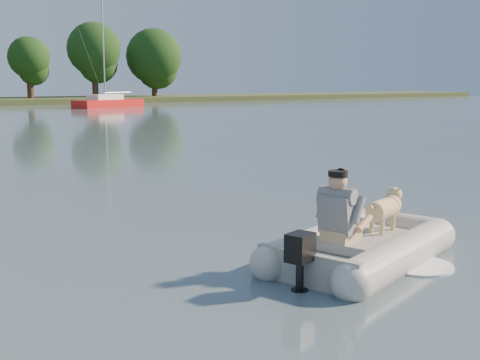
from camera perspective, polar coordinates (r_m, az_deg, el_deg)
water at (r=8.67m, az=8.80°, el=-6.90°), size 160.00×160.00×0.00m
dinghy at (r=8.40m, az=11.85°, el=-3.35°), size 5.79×5.10×1.39m
man at (r=7.78m, az=9.26°, el=-2.89°), size 0.89×0.82×1.08m
dog at (r=9.01m, az=13.38°, el=-3.03°), size 0.99×0.61×0.62m
outboard_motor at (r=7.07m, az=5.70°, el=-7.99°), size 0.49×0.41×0.79m
sailboat at (r=57.50m, az=-12.37°, el=7.18°), size 7.45×4.73×9.86m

